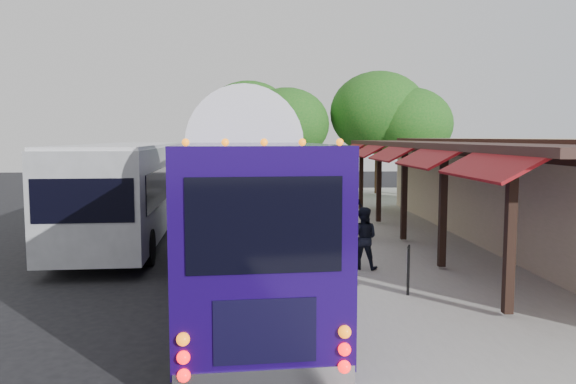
# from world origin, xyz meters

# --- Properties ---
(ground) EXTENTS (90.00, 90.00, 0.00)m
(ground) POSITION_xyz_m (0.00, 0.00, 0.00)
(ground) COLOR black
(ground) RESTS_ON ground
(sidewalk) EXTENTS (10.00, 40.00, 0.15)m
(sidewalk) POSITION_xyz_m (5.00, 4.00, 0.07)
(sidewalk) COLOR #9E9B93
(sidewalk) RESTS_ON ground
(curb) EXTENTS (0.20, 40.00, 0.16)m
(curb) POSITION_xyz_m (0.05, 4.00, 0.07)
(curb) COLOR gray
(curb) RESTS_ON ground
(station_shelter) EXTENTS (8.15, 20.00, 3.60)m
(station_shelter) POSITION_xyz_m (8.38, 4.00, 1.85)
(station_shelter) COLOR tan
(station_shelter) RESTS_ON ground
(coach_bus) EXTENTS (3.45, 12.00, 3.79)m
(coach_bus) POSITION_xyz_m (-1.45, -1.34, 2.04)
(coach_bus) COLOR #1A0753
(coach_bus) RESTS_ON ground
(city_bus) EXTENTS (3.45, 12.81, 3.41)m
(city_bus) POSITION_xyz_m (-5.74, 5.76, 1.88)
(city_bus) COLOR gray
(city_bus) RESTS_ON ground
(ped_a) EXTENTS (0.61, 0.41, 1.64)m
(ped_a) POSITION_xyz_m (0.60, -2.34, 0.97)
(ped_a) COLOR black
(ped_a) RESTS_ON sidewalk
(ped_b) EXTENTS (0.96, 0.85, 1.66)m
(ped_b) POSITION_xyz_m (1.69, 0.16, 0.98)
(ped_b) COLOR black
(ped_b) RESTS_ON sidewalk
(ped_c) EXTENTS (1.18, 0.65, 1.91)m
(ped_c) POSITION_xyz_m (2.06, 4.88, 1.10)
(ped_c) COLOR black
(ped_c) RESTS_ON sidewalk
(ped_d) EXTENTS (1.36, 1.15, 1.82)m
(ped_d) POSITION_xyz_m (2.01, 4.54, 1.06)
(ped_d) COLOR black
(ped_d) RESTS_ON sidewalk
(sign_board) EXTENTS (0.19, 0.49, 1.09)m
(sign_board) POSITION_xyz_m (2.23, -2.41, 0.89)
(sign_board) COLOR black
(sign_board) RESTS_ON sidewalk
(tree_left) EXTENTS (5.19, 5.19, 6.64)m
(tree_left) POSITION_xyz_m (0.60, 19.77, 4.43)
(tree_left) COLOR #382314
(tree_left) RESTS_ON ground
(tree_mid) EXTENTS (6.01, 6.01, 7.70)m
(tree_mid) POSITION_xyz_m (6.29, 20.15, 5.13)
(tree_mid) COLOR #382314
(tree_mid) RESTS_ON ground
(tree_right) EXTENTS (5.19, 5.19, 6.65)m
(tree_right) POSITION_xyz_m (8.00, 19.26, 4.43)
(tree_right) COLOR #382314
(tree_right) RESTS_ON ground
(tree_far) EXTENTS (5.58, 5.58, 7.15)m
(tree_far) POSITION_xyz_m (-1.73, 20.94, 4.77)
(tree_far) COLOR #382314
(tree_far) RESTS_ON ground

